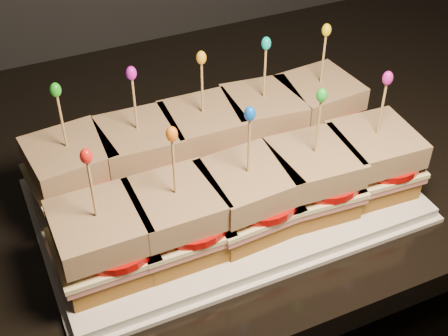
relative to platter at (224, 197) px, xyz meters
name	(u,v)px	position (x,y,z in m)	size (l,w,h in m)	color
platter	(224,197)	(0.00, 0.00, 0.00)	(0.44, 0.27, 0.02)	white
platter_rim	(224,200)	(0.00, 0.00, -0.01)	(0.45, 0.28, 0.01)	white
sandwich_0_bread_bot	(76,190)	(-0.17, 0.06, 0.02)	(0.09, 0.09, 0.02)	brown
sandwich_0_ham	(74,180)	(-0.17, 0.06, 0.04)	(0.10, 0.10, 0.01)	#C45D57
sandwich_0_cheese	(73,175)	(-0.17, 0.06, 0.04)	(0.10, 0.10, 0.01)	#FBF0AD
sandwich_0_tomato	(83,170)	(-0.16, 0.06, 0.05)	(0.09, 0.09, 0.01)	#AD0906
sandwich_0_bread_top	(69,157)	(-0.17, 0.06, 0.07)	(0.09, 0.09, 0.03)	#5B2D10
sandwich_0_pick	(63,124)	(-0.17, 0.06, 0.12)	(0.00, 0.00, 0.09)	tan
sandwich_0_frill	(56,90)	(-0.17, 0.06, 0.16)	(0.01, 0.01, 0.02)	green
sandwich_1_bread_bot	(142,172)	(-0.08, 0.06, 0.02)	(0.09, 0.09, 0.02)	brown
sandwich_1_ham	(141,161)	(-0.08, 0.06, 0.04)	(0.10, 0.10, 0.01)	#C45D57
sandwich_1_cheese	(140,157)	(-0.08, 0.06, 0.04)	(0.10, 0.10, 0.01)	#FBF0AD
sandwich_1_tomato	(151,152)	(-0.07, 0.06, 0.05)	(0.09, 0.09, 0.01)	#AD0906
sandwich_1_bread_top	(138,139)	(-0.08, 0.06, 0.07)	(0.09, 0.09, 0.03)	#5B2D10
sandwich_1_pick	(135,107)	(-0.08, 0.06, 0.12)	(0.00, 0.00, 0.09)	tan
sandwich_1_frill	(131,73)	(-0.08, 0.06, 0.16)	(0.01, 0.01, 0.02)	#D216D4
sandwich_2_bread_bot	(204,155)	(0.00, 0.06, 0.02)	(0.09, 0.09, 0.02)	brown
sandwich_2_ham	(204,145)	(0.00, 0.06, 0.04)	(0.10, 0.10, 0.01)	#C45D57
sandwich_2_cheese	(203,140)	(0.00, 0.06, 0.04)	(0.10, 0.10, 0.01)	#FBF0AD
sandwich_2_tomato	(214,136)	(0.01, 0.06, 0.05)	(0.09, 0.09, 0.01)	#AD0906
sandwich_2_bread_top	(203,122)	(0.00, 0.06, 0.07)	(0.09, 0.09, 0.03)	#5B2D10
sandwich_2_pick	(202,91)	(0.00, 0.06, 0.12)	(0.00, 0.00, 0.09)	tan
sandwich_2_frill	(201,58)	(0.00, 0.06, 0.16)	(0.01, 0.01, 0.02)	gold
sandwich_3_bread_bot	(262,139)	(0.08, 0.06, 0.02)	(0.09, 0.09, 0.02)	brown
sandwich_3_ham	(262,129)	(0.08, 0.06, 0.04)	(0.10, 0.10, 0.01)	#C45D57
sandwich_3_cheese	(262,124)	(0.08, 0.06, 0.04)	(0.10, 0.10, 0.01)	#FBF0AD
sandwich_3_tomato	(273,120)	(0.10, 0.06, 0.05)	(0.09, 0.09, 0.01)	#AD0906
sandwich_3_bread_top	(263,107)	(0.08, 0.06, 0.07)	(0.09, 0.09, 0.03)	#5B2D10
sandwich_3_pick	(265,76)	(0.08, 0.06, 0.12)	(0.00, 0.00, 0.09)	tan
sandwich_3_frill	(266,43)	(0.08, 0.06, 0.16)	(0.01, 0.01, 0.02)	#06C1B2
sandwich_4_bread_bot	(316,124)	(0.17, 0.06, 0.02)	(0.09, 0.09, 0.02)	brown
sandwich_4_ham	(317,114)	(0.17, 0.06, 0.04)	(0.10, 0.10, 0.01)	#C45D57
sandwich_4_cheese	(318,110)	(0.17, 0.06, 0.04)	(0.10, 0.10, 0.01)	#FBF0AD
sandwich_4_tomato	(328,105)	(0.18, 0.06, 0.05)	(0.09, 0.09, 0.01)	#AD0906
sandwich_4_bread_top	(319,92)	(0.17, 0.06, 0.07)	(0.09, 0.09, 0.03)	#5B2D10
sandwich_4_pick	(323,62)	(0.17, 0.06, 0.12)	(0.00, 0.00, 0.09)	tan
sandwich_4_frill	(327,30)	(0.17, 0.06, 0.16)	(0.01, 0.01, 0.02)	yellow
sandwich_5_bread_bot	(105,261)	(-0.17, -0.06, 0.02)	(0.09, 0.09, 0.02)	brown
sandwich_5_ham	(103,250)	(-0.17, -0.06, 0.04)	(0.10, 0.10, 0.01)	#C45D57
sandwich_5_cheese	(102,246)	(-0.17, -0.06, 0.04)	(0.10, 0.10, 0.01)	#FBF0AD
sandwich_5_tomato	(114,241)	(-0.16, -0.07, 0.05)	(0.09, 0.09, 0.01)	#AD0906
sandwich_5_bread_top	(99,227)	(-0.17, -0.06, 0.07)	(0.09, 0.09, 0.03)	#5B2D10
sandwich_5_pick	(93,193)	(-0.17, -0.06, 0.12)	(0.00, 0.00, 0.09)	tan
sandwich_5_frill	(86,156)	(-0.17, -0.06, 0.16)	(0.01, 0.01, 0.02)	red
sandwich_6_bread_bot	(178,238)	(-0.08, -0.06, 0.02)	(0.09, 0.09, 0.02)	brown
sandwich_6_ham	(178,227)	(-0.08, -0.06, 0.04)	(0.10, 0.10, 0.01)	#C45D57
sandwich_6_cheese	(177,222)	(-0.08, -0.06, 0.04)	(0.10, 0.10, 0.01)	#FBF0AD
sandwich_6_tomato	(190,218)	(-0.07, -0.07, 0.05)	(0.09, 0.09, 0.01)	#AD0906
sandwich_6_bread_top	(176,204)	(-0.08, -0.06, 0.07)	(0.09, 0.09, 0.03)	#5B2D10
sandwich_6_pick	(174,170)	(-0.08, -0.06, 0.12)	(0.00, 0.00, 0.09)	tan
sandwich_6_frill	(172,134)	(-0.08, -0.06, 0.16)	(0.01, 0.01, 0.02)	orange
sandwich_7_bread_bot	(247,216)	(0.00, -0.06, 0.02)	(0.09, 0.09, 0.02)	brown
sandwich_7_ham	(247,205)	(0.00, -0.06, 0.04)	(0.10, 0.10, 0.01)	#C45D57
sandwich_7_cheese	(247,201)	(0.00, -0.06, 0.04)	(0.10, 0.10, 0.01)	#FBF0AD
sandwich_7_tomato	(259,196)	(0.01, -0.07, 0.05)	(0.09, 0.09, 0.01)	#AD0906
sandwich_7_bread_top	(248,182)	(0.00, -0.06, 0.07)	(0.09, 0.09, 0.03)	#5B2D10
sandwich_7_pick	(249,149)	(0.00, -0.06, 0.12)	(0.00, 0.00, 0.09)	tan
sandwich_7_frill	(250,114)	(0.00, -0.06, 0.16)	(0.01, 0.01, 0.02)	blue
sandwich_8_bread_bot	(310,196)	(0.08, -0.06, 0.02)	(0.09, 0.09, 0.02)	brown
sandwich_8_ham	(311,185)	(0.08, -0.06, 0.04)	(0.10, 0.10, 0.01)	#C45D57
sandwich_8_cheese	(312,181)	(0.08, -0.06, 0.04)	(0.10, 0.10, 0.01)	#FBF0AD
sandwich_8_tomato	(324,176)	(0.10, -0.07, 0.05)	(0.09, 0.09, 0.01)	#AD0906
sandwich_8_bread_top	(314,163)	(0.08, -0.06, 0.07)	(0.09, 0.09, 0.03)	#5B2D10
sandwich_8_pick	(318,130)	(0.08, -0.06, 0.12)	(0.00, 0.00, 0.09)	tan
sandwich_8_frill	(322,95)	(0.08, -0.06, 0.16)	(0.01, 0.01, 0.02)	green
sandwich_9_bread_bot	(369,177)	(0.17, -0.06, 0.02)	(0.09, 0.09, 0.02)	brown
sandwich_9_ham	(371,167)	(0.17, -0.06, 0.04)	(0.10, 0.10, 0.01)	#C45D57
sandwich_9_cheese	(372,162)	(0.17, -0.06, 0.04)	(0.10, 0.10, 0.01)	#FBF0AD
sandwich_9_tomato	(384,158)	(0.18, -0.07, 0.05)	(0.09, 0.09, 0.01)	#AD0906
sandwich_9_bread_top	(375,144)	(0.17, -0.06, 0.07)	(0.09, 0.09, 0.03)	#5B2D10
sandwich_9_pick	(381,112)	(0.17, -0.06, 0.12)	(0.00, 0.00, 0.09)	tan
sandwich_9_frill	(388,78)	(0.17, -0.06, 0.16)	(0.01, 0.01, 0.02)	#C819A3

